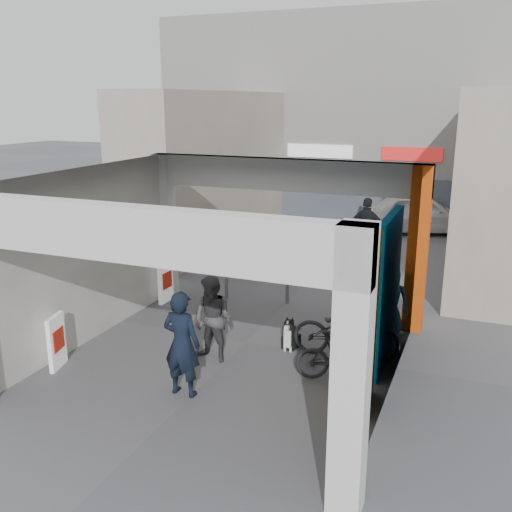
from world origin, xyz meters
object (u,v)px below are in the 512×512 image
at_px(produce_stand, 242,253).
at_px(man_back_turned, 213,319).
at_px(man_with_dog, 182,344).
at_px(bicycle_front, 346,331).
at_px(man_crates, 367,229).
at_px(white_van, 420,213).
at_px(bicycle_rear, 339,355).
at_px(border_collie, 290,336).
at_px(man_elderly, 390,300).
at_px(cafe_set, 257,259).

bearing_deg(produce_stand, man_back_turned, -87.75).
distance_m(man_with_dog, bicycle_front, 3.25).
bearing_deg(produce_stand, man_crates, 9.23).
distance_m(man_crates, white_van, 4.58).
xyz_separation_m(bicycle_front, bicycle_rear, (0.10, -0.91, -0.07)).
bearing_deg(white_van, man_with_dog, 153.97).
bearing_deg(produce_stand, border_collie, -74.62).
height_order(man_back_turned, bicycle_front, man_back_turned).
bearing_deg(man_crates, bicycle_rear, 103.48).
relative_size(man_with_dog, man_back_turned, 1.10).
bearing_deg(man_elderly, border_collie, -146.51).
distance_m(man_with_dog, white_van, 13.97).
relative_size(bicycle_front, bicycle_rear, 1.32).
height_order(man_with_dog, man_back_turned, man_with_dog).
height_order(cafe_set, border_collie, cafe_set).
distance_m(cafe_set, man_elderly, 5.43).
relative_size(produce_stand, white_van, 0.26).
bearing_deg(man_with_dog, produce_stand, -72.20).
xyz_separation_m(produce_stand, bicycle_front, (4.46, -5.30, 0.24)).
distance_m(man_back_turned, man_elderly, 3.77).
bearing_deg(cafe_set, produce_stand, 140.81).
relative_size(cafe_set, man_crates, 0.81).
relative_size(border_collie, man_back_turned, 0.42).
bearing_deg(man_elderly, man_back_turned, -147.06).
relative_size(border_collie, man_crates, 0.36).
distance_m(bicycle_front, bicycle_rear, 0.92).
bearing_deg(cafe_set, bicycle_front, -51.57).
xyz_separation_m(cafe_set, produce_stand, (-0.73, 0.59, -0.05)).
xyz_separation_m(produce_stand, man_crates, (3.40, 1.66, 0.67)).
height_order(produce_stand, bicycle_rear, bicycle_rear).
bearing_deg(man_elderly, cafe_set, 134.51).
xyz_separation_m(cafe_set, white_van, (3.73, 6.70, 0.39)).
height_order(cafe_set, man_back_turned, man_back_turned).
height_order(produce_stand, man_crates, man_crates).
relative_size(man_crates, bicycle_rear, 1.27).
bearing_deg(bicycle_front, bicycle_rear, -179.59).
xyz_separation_m(border_collie, man_elderly, (1.66, 1.48, 0.48)).
bearing_deg(bicycle_rear, man_with_dog, 101.93).
relative_size(man_back_turned, bicycle_rear, 1.08).
bearing_deg(produce_stand, man_elderly, -54.38).
xyz_separation_m(cafe_set, man_back_turned, (1.46, -5.76, 0.48)).
bearing_deg(cafe_set, man_crates, 40.10).
height_order(bicycle_front, bicycle_rear, bicycle_front).
relative_size(cafe_set, border_collie, 2.26).
bearing_deg(man_with_dog, bicycle_front, -131.00).
bearing_deg(cafe_set, border_collie, -61.02).
distance_m(man_elderly, man_crates, 5.77).
relative_size(man_elderly, bicycle_front, 0.75).
xyz_separation_m(produce_stand, bicycle_rear, (4.56, -6.21, 0.17)).
relative_size(man_back_turned, man_crates, 0.85).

